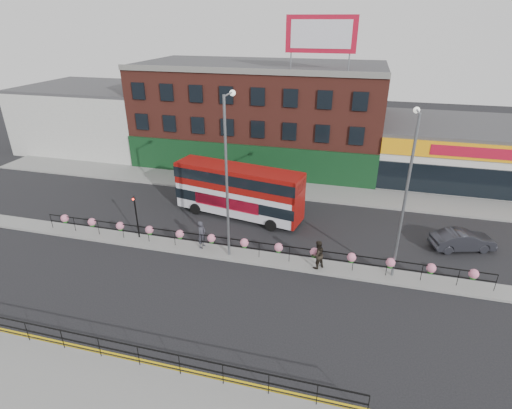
% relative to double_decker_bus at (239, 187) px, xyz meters
% --- Properties ---
extents(ground, '(120.00, 120.00, 0.00)m').
position_rel_double_decker_bus_xyz_m(ground, '(2.11, -5.70, -2.54)').
color(ground, black).
rests_on(ground, ground).
extents(north_pavement, '(60.00, 4.00, 0.15)m').
position_rel_double_decker_bus_xyz_m(north_pavement, '(2.11, 6.30, -2.46)').
color(north_pavement, gray).
rests_on(north_pavement, ground).
extents(median, '(60.00, 1.60, 0.15)m').
position_rel_double_decker_bus_xyz_m(median, '(2.11, -5.70, -2.46)').
color(median, gray).
rests_on(median, ground).
extents(yellow_line_inner, '(60.00, 0.10, 0.01)m').
position_rel_double_decker_bus_xyz_m(yellow_line_inner, '(2.11, -15.40, -2.53)').
color(yellow_line_inner, gold).
rests_on(yellow_line_inner, ground).
extents(yellow_line_outer, '(60.00, 0.10, 0.01)m').
position_rel_double_decker_bus_xyz_m(yellow_line_outer, '(2.11, -15.58, -2.53)').
color(yellow_line_outer, gold).
rests_on(yellow_line_outer, ground).
extents(brick_building, '(25.00, 12.21, 10.30)m').
position_rel_double_decker_bus_xyz_m(brick_building, '(-1.89, 14.26, 2.59)').
color(brick_building, brown).
rests_on(brick_building, ground).
extents(supermarket, '(15.00, 12.25, 5.30)m').
position_rel_double_decker_bus_xyz_m(supermarket, '(18.11, 14.20, 0.11)').
color(supermarket, silver).
rests_on(supermarket, ground).
extents(warehouse_west, '(15.50, 12.00, 7.30)m').
position_rel_double_decker_bus_xyz_m(warehouse_west, '(-22.14, 14.30, 1.11)').
color(warehouse_west, '#BBBCB6').
rests_on(warehouse_west, ground).
extents(billboard, '(6.00, 0.29, 4.40)m').
position_rel_double_decker_bus_xyz_m(billboard, '(4.61, 9.28, 10.64)').
color(billboard, '#A70D25').
rests_on(billboard, brick_building).
extents(median_railing, '(30.04, 0.56, 1.23)m').
position_rel_double_decker_bus_xyz_m(median_railing, '(2.11, -5.70, -1.49)').
color(median_railing, black).
rests_on(median_railing, median).
extents(south_railing, '(20.04, 0.05, 1.12)m').
position_rel_double_decker_bus_xyz_m(south_railing, '(0.11, -15.80, -1.58)').
color(south_railing, black).
rests_on(south_railing, south_pavement).
extents(double_decker_bus, '(10.49, 4.22, 4.13)m').
position_rel_double_decker_bus_xyz_m(double_decker_bus, '(0.00, 0.00, 0.00)').
color(double_decker_bus, silver).
rests_on(double_decker_bus, ground).
extents(car, '(3.98, 5.10, 1.39)m').
position_rel_double_decker_bus_xyz_m(car, '(16.23, -0.92, -1.84)').
color(car, '#2B2C32').
rests_on(car, ground).
extents(pedestrian_a, '(0.88, 0.72, 1.95)m').
position_rel_double_decker_bus_xyz_m(pedestrian_a, '(-0.98, -5.43, -1.42)').
color(pedestrian_a, '#2E2F38').
rests_on(pedestrian_a, median).
extents(pedestrian_b, '(1.63, 1.63, 1.90)m').
position_rel_double_decker_bus_xyz_m(pedestrian_b, '(6.92, -5.94, -1.44)').
color(pedestrian_b, black).
rests_on(pedestrian_b, median).
extents(lamp_column_west, '(0.37, 1.83, 10.44)m').
position_rel_double_decker_bus_xyz_m(lamp_column_west, '(1.09, -5.60, 3.80)').
color(lamp_column_west, slate).
rests_on(lamp_column_west, median).
extents(lamp_column_east, '(0.36, 1.74, 9.93)m').
position_rel_double_decker_bus_xyz_m(lamp_column_east, '(11.49, -5.32, 3.50)').
color(lamp_column_east, slate).
rests_on(lamp_column_east, median).
extents(traffic_light_median, '(0.15, 0.28, 3.65)m').
position_rel_double_decker_bus_xyz_m(traffic_light_median, '(-5.89, -5.31, -0.07)').
color(traffic_light_median, black).
rests_on(traffic_light_median, median).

